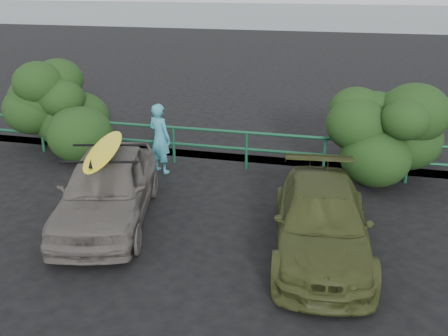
# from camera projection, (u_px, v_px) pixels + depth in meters

# --- Properties ---
(ground) EXTENTS (80.00, 80.00, 0.00)m
(ground) POSITION_uv_depth(u_px,v_px,m) (136.00, 263.00, 8.89)
(ground) COLOR black
(ocean) EXTENTS (200.00, 200.00, 0.00)m
(ocean) POSITION_uv_depth(u_px,v_px,m) (323.00, 15.00, 63.23)
(ocean) COLOR slate
(ocean) RESTS_ON ground
(guardrail) EXTENTS (14.00, 0.08, 1.04)m
(guardrail) POSITION_uv_depth(u_px,v_px,m) (210.00, 147.00, 13.23)
(guardrail) COLOR #164F32
(guardrail) RESTS_ON ground
(shrub_left) EXTENTS (3.20, 2.40, 2.33)m
(shrub_left) POSITION_uv_depth(u_px,v_px,m) (53.00, 109.00, 14.42)
(shrub_left) COLOR #1E3D16
(shrub_left) RESTS_ON ground
(shrub_right) EXTENTS (3.20, 2.40, 2.17)m
(shrub_right) POSITION_uv_depth(u_px,v_px,m) (409.00, 135.00, 12.38)
(shrub_right) COLOR #1E3D16
(shrub_right) RESTS_ON ground
(sedan) EXTENTS (2.69, 4.54, 1.45)m
(sedan) POSITION_uv_depth(u_px,v_px,m) (107.00, 188.00, 10.22)
(sedan) COLOR #625C57
(sedan) RESTS_ON ground
(olive_vehicle) EXTENTS (2.12, 4.34, 1.22)m
(olive_vehicle) POSITION_uv_depth(u_px,v_px,m) (321.00, 221.00, 9.08)
(olive_vehicle) COLOR #3C441E
(olive_vehicle) RESTS_ON ground
(man) EXTENTS (0.78, 0.66, 1.81)m
(man) POSITION_uv_depth(u_px,v_px,m) (160.00, 138.00, 12.70)
(man) COLOR teal
(man) RESTS_ON ground
(roof_rack) EXTENTS (1.74, 1.40, 0.05)m
(roof_rack) POSITION_uv_depth(u_px,v_px,m) (104.00, 153.00, 9.95)
(roof_rack) COLOR black
(roof_rack) RESTS_ON sedan
(surfboard) EXTENTS (1.15, 2.64, 0.08)m
(surfboard) POSITION_uv_depth(u_px,v_px,m) (104.00, 150.00, 9.93)
(surfboard) COLOR yellow
(surfboard) RESTS_ON roof_rack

